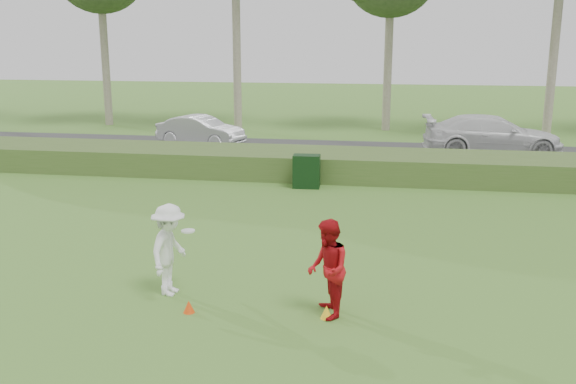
% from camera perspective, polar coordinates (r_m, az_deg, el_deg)
% --- Properties ---
extents(ground, '(120.00, 120.00, 0.00)m').
position_cam_1_polar(ground, '(12.47, -3.12, -10.14)').
color(ground, '#3C7025').
rests_on(ground, ground).
extents(reed_strip, '(80.00, 3.00, 0.90)m').
position_cam_1_polar(reed_strip, '(23.71, 3.24, 2.51)').
color(reed_strip, '#3D5C25').
rests_on(reed_strip, ground).
extents(park_road, '(80.00, 6.00, 0.06)m').
position_cam_1_polar(park_road, '(28.67, 4.35, 3.58)').
color(park_road, '#2D2D2D').
rests_on(park_road, ground).
extents(player_white, '(0.93, 1.25, 1.85)m').
position_cam_1_polar(player_white, '(12.93, -10.50, -5.08)').
color(player_white, white).
rests_on(player_white, ground).
extents(player_red, '(0.91, 1.05, 1.84)m').
position_cam_1_polar(player_red, '(11.74, 3.56, -6.86)').
color(player_red, '#B10F15').
rests_on(player_red, ground).
extents(cone_orange, '(0.22, 0.22, 0.24)m').
position_cam_1_polar(cone_orange, '(12.30, -8.81, -10.03)').
color(cone_orange, '#F1440C').
rests_on(cone_orange, ground).
extents(cone_yellow, '(0.23, 0.23, 0.25)m').
position_cam_1_polar(cone_yellow, '(11.94, 3.44, -10.60)').
color(cone_yellow, yellow).
rests_on(cone_yellow, ground).
extents(utility_cabinet, '(0.93, 0.60, 1.13)m').
position_cam_1_polar(utility_cabinet, '(21.82, 1.66, 1.85)').
color(utility_cabinet, black).
rests_on(utility_cabinet, ground).
extents(car_mid, '(4.40, 2.51, 1.37)m').
position_cam_1_polar(car_mid, '(30.42, -7.77, 5.44)').
color(car_mid, silver).
rests_on(car_mid, park_road).
extents(car_right, '(5.97, 2.74, 1.69)m').
position_cam_1_polar(car_right, '(28.99, 17.69, 4.84)').
color(car_right, silver).
rests_on(car_right, park_road).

